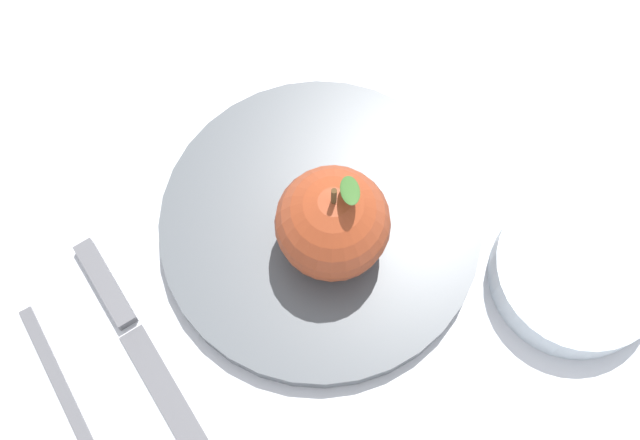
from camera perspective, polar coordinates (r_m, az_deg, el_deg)
ground_plane at (r=0.57m, az=-1.57°, el=-1.77°), size 2.40×2.40×0.00m
dinner_plate at (r=0.56m, az=0.00°, el=-0.37°), size 0.23×0.23×0.02m
apple at (r=0.51m, az=0.94°, el=-0.24°), size 0.08×0.08×0.09m
side_bowl at (r=0.57m, az=18.47°, el=-3.55°), size 0.12×0.12×0.03m
knife at (r=0.56m, az=-13.44°, el=-8.61°), size 0.08×0.19×0.01m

